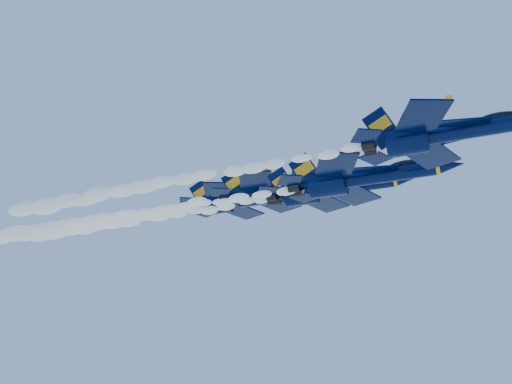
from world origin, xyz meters
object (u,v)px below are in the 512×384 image
(jet_second, at_px, (362,178))
(jet_fifth, at_px, (242,200))
(jet_third, at_px, (331,189))
(jet_fourth, at_px, (280,190))
(jet_lead, at_px, (446,133))

(jet_second, xyz_separation_m, jet_fifth, (-21.31, 20.86, 8.66))
(jet_third, relative_size, jet_fifth, 0.91)
(jet_fourth, bearing_deg, jet_third, -35.32)
(jet_lead, height_order, jet_second, jet_second)
(jet_second, xyz_separation_m, jet_fourth, (-13.38, 14.69, 6.50))
(jet_second, relative_size, jet_fifth, 0.87)
(jet_third, bearing_deg, jet_second, -59.65)
(jet_second, bearing_deg, jet_fourth, 132.33)
(jet_third, relative_size, jet_fourth, 0.93)
(jet_lead, height_order, jet_fourth, jet_fourth)
(jet_lead, relative_size, jet_third, 0.90)
(jet_fifth, bearing_deg, jet_third, -36.60)
(jet_second, height_order, jet_fifth, jet_fifth)
(jet_lead, bearing_deg, jet_fifth, 136.57)
(jet_lead, distance_m, jet_fifth, 41.90)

